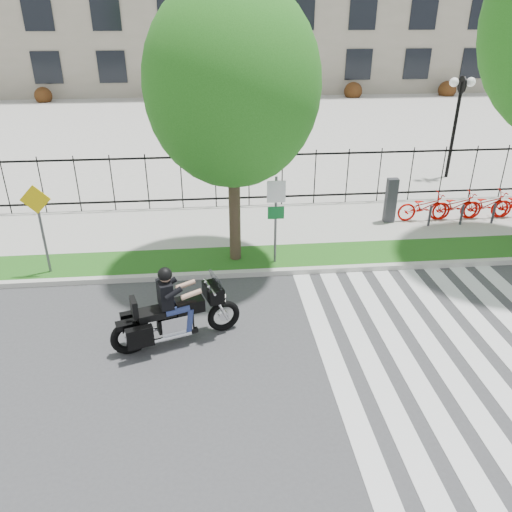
{
  "coord_description": "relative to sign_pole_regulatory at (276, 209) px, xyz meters",
  "views": [
    {
      "loc": [
        -0.22,
        -7.96,
        6.61
      ],
      "look_at": [
        0.85,
        3.0,
        1.14
      ],
      "focal_mm": 35.0,
      "sensor_mm": 36.0,
      "label": 1
    }
  ],
  "objects": [
    {
      "name": "ground",
      "position": [
        -1.54,
        -4.58,
        -1.74
      ],
      "size": [
        120.0,
        120.0,
        0.0
      ],
      "primitive_type": "plane",
      "color": "#3B3B3E",
      "rests_on": "ground"
    },
    {
      "name": "curb",
      "position": [
        -1.54,
        -0.48,
        -1.66
      ],
      "size": [
        60.0,
        0.2,
        0.15
      ],
      "primitive_type": "cube",
      "color": "#BAB8AF",
      "rests_on": "ground"
    },
    {
      "name": "grass_verge",
      "position": [
        -1.54,
        0.37,
        -1.66
      ],
      "size": [
        60.0,
        1.5,
        0.15
      ],
      "primitive_type": "cube",
      "color": "#1D5214",
      "rests_on": "ground"
    },
    {
      "name": "sidewalk",
      "position": [
        -1.54,
        2.87,
        -1.66
      ],
      "size": [
        60.0,
        3.5,
        0.15
      ],
      "primitive_type": "cube",
      "color": "#A19F97",
      "rests_on": "ground"
    },
    {
      "name": "plaza",
      "position": [
        -1.54,
        20.42,
        -1.69
      ],
      "size": [
        80.0,
        34.0,
        0.1
      ],
      "primitive_type": "cube",
      "color": "#A19F97",
      "rests_on": "ground"
    },
    {
      "name": "crosswalk_stripes",
      "position": [
        3.28,
        -4.58,
        -1.73
      ],
      "size": [
        5.7,
        8.0,
        0.01
      ],
      "primitive_type": null,
      "color": "silver",
      "rests_on": "ground"
    },
    {
      "name": "iron_fence",
      "position": [
        -1.54,
        4.62,
        -0.59
      ],
      "size": [
        30.0,
        0.06,
        2.0
      ],
      "primitive_type": null,
      "color": "black",
      "rests_on": "sidewalk"
    },
    {
      "name": "lamp_post_right",
      "position": [
        8.46,
        7.42,
        1.47
      ],
      "size": [
        1.06,
        0.7,
        4.25
      ],
      "color": "black",
      "rests_on": "ground"
    },
    {
      "name": "street_tree_1",
      "position": [
        -1.1,
        0.37,
        3.16
      ],
      "size": [
        4.43,
        4.43,
        7.31
      ],
      "color": "#34271C",
      "rests_on": "grass_verge"
    },
    {
      "name": "sign_pole_regulatory",
      "position": [
        0.0,
        0.0,
        0.0
      ],
      "size": [
        0.5,
        0.09,
        2.5
      ],
      "color": "#59595B",
      "rests_on": "grass_verge"
    },
    {
      "name": "sign_pole_warning",
      "position": [
        -6.21,
        0.0,
        0.0
      ],
      "size": [
        0.78,
        0.09,
        2.49
      ],
      "color": "#59595B",
      "rests_on": "grass_verge"
    },
    {
      "name": "motorcycle_rider",
      "position": [
        -2.6,
        -3.33,
        -0.99
      ],
      "size": [
        2.81,
        1.35,
        2.24
      ],
      "color": "black",
      "rests_on": "ground"
    }
  ]
}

